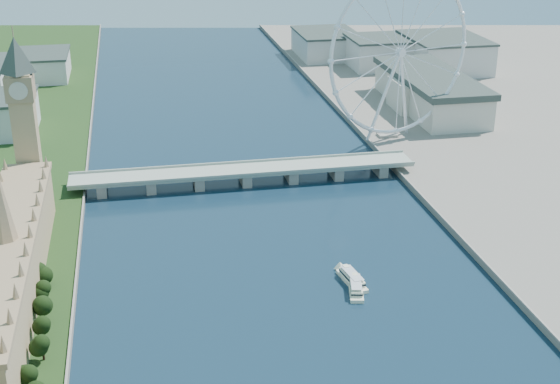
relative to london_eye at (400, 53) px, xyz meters
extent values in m
cube|color=tan|center=(-247.98, -185.08, -50.52)|extent=(24.00, 200.00, 28.00)
cube|color=tan|center=(-247.98, -77.08, -24.52)|extent=(13.00, 13.00, 80.00)
cube|color=#937A59|center=(-247.98, -77.08, 7.48)|extent=(15.00, 15.00, 14.00)
pyramid|color=#2D3833|center=(-247.98, -77.08, 35.48)|extent=(20.02, 20.02, 20.00)
cube|color=gray|center=(-119.98, -55.08, -59.02)|extent=(220.00, 22.00, 2.00)
cube|color=gray|center=(-209.98, -55.08, -63.77)|extent=(6.00, 20.00, 7.50)
cube|color=gray|center=(-179.98, -55.08, -63.77)|extent=(6.00, 20.00, 7.50)
cube|color=gray|center=(-149.98, -55.08, -63.77)|extent=(6.00, 20.00, 7.50)
cube|color=gray|center=(-119.98, -55.08, -63.77)|extent=(6.00, 20.00, 7.50)
cube|color=gray|center=(-89.98, -55.08, -63.77)|extent=(6.00, 20.00, 7.50)
cube|color=gray|center=(-59.98, -55.08, -63.77)|extent=(6.00, 20.00, 7.50)
cube|color=gray|center=(-29.98, -55.08, -63.77)|extent=(6.00, 20.00, 7.50)
torus|color=silver|center=(0.02, -0.08, 0.48)|extent=(113.60, 39.12, 118.60)
cylinder|color=silver|center=(0.02, -0.08, 0.48)|extent=(7.25, 6.61, 6.00)
cube|color=gray|center=(-2.98, 9.92, -63.52)|extent=(14.00, 10.00, 2.00)
cube|color=beige|center=(-279.98, 74.92, -51.52)|extent=(40.00, 60.00, 26.00)
cube|color=beige|center=(-269.98, 244.92, -53.52)|extent=(50.00, 70.00, 22.00)
cube|color=beige|center=(60.02, 224.92, -50.52)|extent=(60.00, 60.00, 28.00)
cube|color=beige|center=(120.02, 204.92, -49.52)|extent=(70.00, 90.00, 30.00)
cube|color=beige|center=(20.02, 284.92, -52.52)|extent=(60.00, 80.00, 24.00)
camera|label=1|loc=(-187.58, -516.53, 117.63)|focal=50.00mm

